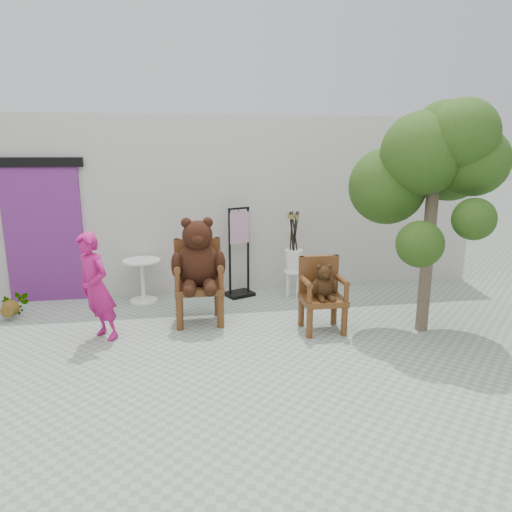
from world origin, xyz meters
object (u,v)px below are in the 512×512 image
at_px(chair_big, 198,265).
at_px(tree, 432,164).
at_px(chair_small, 322,289).
at_px(person, 96,287).
at_px(stool_bucket, 293,260).
at_px(display_stand, 239,263).
at_px(cafe_table, 143,276).

height_order(chair_big, tree, tree).
bearing_deg(chair_small, person, 178.14).
relative_size(stool_bucket, tree, 0.48).
height_order(display_stand, tree, tree).
xyz_separation_m(chair_big, chair_small, (1.65, -0.56, -0.27)).
height_order(chair_small, tree, tree).
distance_m(cafe_table, stool_bucket, 2.50).
xyz_separation_m(chair_big, cafe_table, (-0.88, 1.07, -0.41)).
xyz_separation_m(chair_big, tree, (3.03, -0.72, 1.40)).
height_order(cafe_table, stool_bucket, stool_bucket).
distance_m(person, cafe_table, 1.61).
height_order(chair_big, chair_small, chair_big).
distance_m(chair_small, cafe_table, 3.01).
height_order(person, stool_bucket, stool_bucket).
distance_m(chair_small, tree, 2.17).
height_order(chair_big, stool_bucket, chair_big).
relative_size(chair_big, display_stand, 1.01).
relative_size(display_stand, tree, 0.50).
height_order(chair_small, cafe_table, chair_small).
bearing_deg(tree, cafe_table, 155.36).
xyz_separation_m(chair_small, display_stand, (-0.93, 1.68, -0.00)).
bearing_deg(chair_small, stool_bucket, 91.55).
bearing_deg(chair_small, display_stand, 119.07).
xyz_separation_m(chair_small, cafe_table, (-2.53, 1.63, -0.15)).
height_order(person, tree, tree).
distance_m(display_stand, tree, 3.39).
bearing_deg(person, tree, 41.88).
relative_size(display_stand, stool_bucket, 1.04).
bearing_deg(chair_big, display_stand, 57.35).
bearing_deg(cafe_table, chair_small, -32.74).
height_order(chair_small, person, person).
bearing_deg(tree, stool_bucket, 130.60).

